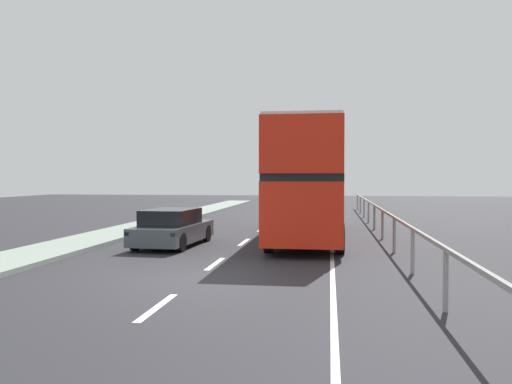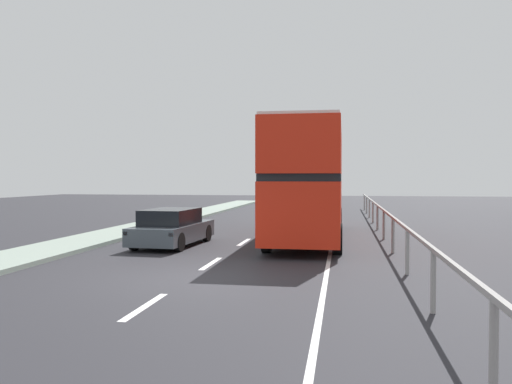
% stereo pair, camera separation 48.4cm
% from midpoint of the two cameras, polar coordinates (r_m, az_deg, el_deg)
% --- Properties ---
extents(ground_plane, '(75.40, 120.00, 0.10)m').
position_cam_midpoint_polar(ground_plane, '(12.96, -7.70, -9.57)').
color(ground_plane, '#27272C').
extents(lane_paint_markings, '(3.45, 46.00, 0.01)m').
position_cam_midpoint_polar(lane_paint_markings, '(20.78, 4.31, -5.21)').
color(lane_paint_markings, silver).
rests_on(lane_paint_markings, ground).
extents(bridge_side_railing, '(0.10, 42.00, 1.20)m').
position_cam_midpoint_polar(bridge_side_railing, '(21.37, 13.06, -2.45)').
color(bridge_side_railing, gray).
rests_on(bridge_side_railing, ground).
extents(double_decker_bus_red, '(2.62, 11.48, 4.43)m').
position_cam_midpoint_polar(double_decker_bus_red, '(21.02, 5.15, 1.33)').
color(double_decker_bus_red, red).
rests_on(double_decker_bus_red, ground).
extents(hatchback_car_near, '(2.02, 4.41, 1.34)m').
position_cam_midpoint_polar(hatchback_car_near, '(19.01, -9.83, -3.91)').
color(hatchback_car_near, '#434B53').
rests_on(hatchback_car_near, ground).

